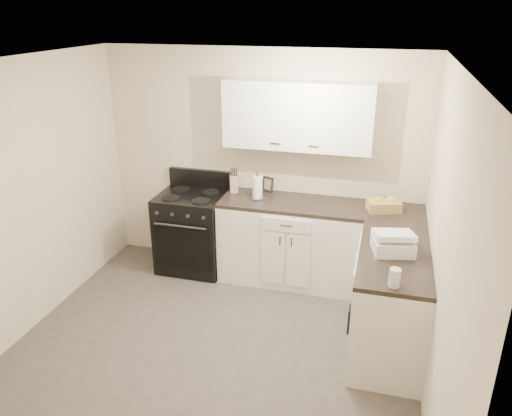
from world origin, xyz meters
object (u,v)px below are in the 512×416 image
(stove, at_px, (193,232))
(wicker_basket, at_px, (384,206))
(countertop_grill, at_px, (393,245))
(paper_towel, at_px, (257,188))
(knife_block, at_px, (234,184))

(stove, height_order, wicker_basket, wicker_basket)
(wicker_basket, xyz_separation_m, countertop_grill, (0.10, -0.92, 0.01))
(stove, bearing_deg, paper_towel, 1.49)
(paper_towel, height_order, countertop_grill, paper_towel)
(stove, relative_size, wicker_basket, 2.79)
(paper_towel, bearing_deg, wicker_basket, 0.36)
(stove, distance_m, wicker_basket, 2.17)
(paper_towel, bearing_deg, countertop_grill, -32.37)
(paper_towel, distance_m, countertop_grill, 1.70)
(knife_block, distance_m, countertop_grill, 2.03)
(stove, relative_size, knife_block, 4.72)
(stove, bearing_deg, knife_block, 18.04)
(stove, relative_size, countertop_grill, 2.74)
(knife_block, relative_size, countertop_grill, 0.58)
(countertop_grill, bearing_deg, stove, 145.48)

